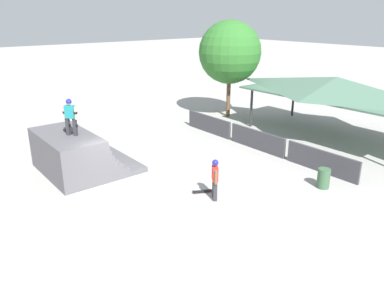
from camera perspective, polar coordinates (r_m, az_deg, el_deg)
name	(u,v)px	position (r m, az deg, el deg)	size (l,w,h in m)	color
ground_plane	(123,188)	(16.17, -10.51, -6.64)	(160.00, 160.00, 0.00)	#A3A09B
quarter_pipe_ramp	(75,155)	(18.03, -17.37, -1.57)	(4.21, 3.95, 1.88)	#565459
skater_on_deck	(70,115)	(17.12, -18.07, 4.28)	(0.64, 0.55, 1.64)	#2D2D33
skateboard_on_deck	(68,131)	(17.81, -18.32, 1.84)	(0.78, 0.21, 0.09)	red
bystander_walking	(215,176)	(14.67, 3.52, -4.90)	(0.59, 0.47, 1.66)	#2D2D33
skateboard_on_ground	(202,191)	(15.52, 1.50, -7.21)	(0.54, 0.83, 0.09)	red
barrier_fence	(257,140)	(20.50, 9.88, 0.61)	(11.64, 0.12, 1.05)	#3D3D42
pavilion_shelter	(336,86)	(23.34, 21.10, 8.18)	(10.44, 5.16, 3.57)	#2D2D33
tree_far_back	(230,52)	(26.30, 5.78, 13.72)	(4.26, 4.26, 6.64)	brown
trash_bin	(324,178)	(16.73, 19.41, -4.95)	(0.52, 0.52, 0.85)	#385B3D
parked_car_white	(367,99)	(32.79, 25.17, 6.19)	(4.41, 2.46, 1.27)	silver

